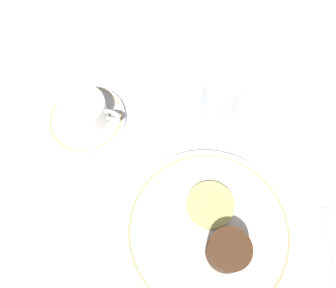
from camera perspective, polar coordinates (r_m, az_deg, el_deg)
ground_plane at (r=0.56m, az=7.72°, el=-13.85°), size 3.00×3.00×0.00m
dinner_plate at (r=0.55m, az=7.02°, el=-14.63°), size 0.28×0.28×0.01m
saucer at (r=0.64m, az=-14.02°, el=4.30°), size 0.15×0.15×0.01m
coffee_cup at (r=0.61m, az=-14.33°, el=5.61°), size 0.11×0.08×0.05m
spoon at (r=0.62m, az=-10.40°, el=3.66°), size 0.04×0.12×0.00m
wine_glass at (r=0.57m, az=9.12°, el=8.17°), size 0.07×0.07×0.12m
fork at (r=0.61m, az=26.95°, el=-15.88°), size 0.03×0.17×0.01m
dessert_cake at (r=0.52m, az=10.41°, el=-17.75°), size 0.06×0.06×0.05m
pineapple_slice at (r=0.55m, az=7.37°, el=-10.45°), size 0.08×0.08×0.01m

